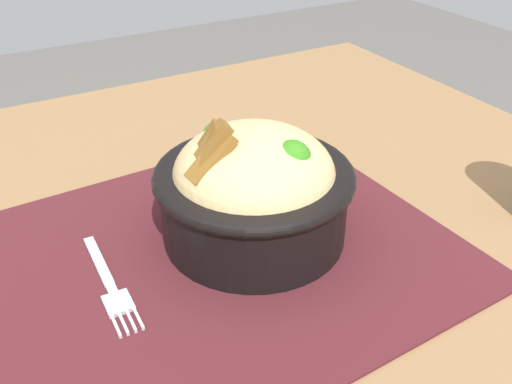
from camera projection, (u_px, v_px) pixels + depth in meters
table at (184, 324)px, 0.56m from camera, size 1.06×0.88×0.72m
placemat at (217, 254)px, 0.52m from camera, size 0.43×0.37×0.00m
bowl at (256, 189)px, 0.52m from camera, size 0.21×0.21×0.13m
fork at (110, 286)px, 0.48m from camera, size 0.02×0.14×0.00m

